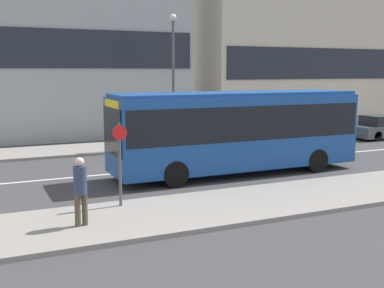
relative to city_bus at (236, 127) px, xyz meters
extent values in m
plane|color=#3A3A3D|center=(-3.28, 1.96, -1.90)|extent=(120.00, 120.00, 0.00)
cube|color=gray|center=(-3.28, -4.29, -1.83)|extent=(44.00, 3.50, 0.13)
cube|color=gray|center=(-3.28, 8.21, -1.83)|extent=(44.00, 3.50, 0.13)
cube|color=silver|center=(-3.28, 1.96, -1.89)|extent=(41.80, 0.16, 0.01)
cube|color=#1E232D|center=(-3.30, 11.43, 3.48)|extent=(12.81, 0.08, 2.20)
cube|color=beige|center=(14.70, 13.69, 6.56)|extent=(18.63, 4.45, 16.91)
cube|color=#1E232D|center=(14.70, 11.43, 2.75)|extent=(17.88, 0.08, 2.20)
cube|color=#194793|center=(0.01, 0.00, -0.16)|extent=(10.17, 2.54, 2.85)
cube|color=black|center=(0.01, 0.00, 0.27)|extent=(9.97, 2.57, 1.31)
cube|color=#194793|center=(0.01, 0.00, 1.33)|extent=(10.02, 2.34, 0.14)
cube|color=black|center=(-5.10, 0.00, 0.10)|extent=(0.05, 2.24, 1.71)
cube|color=yellow|center=(-5.10, 0.00, 1.05)|extent=(0.04, 1.78, 0.32)
cylinder|color=black|center=(-3.14, -1.16, -1.42)|extent=(0.96, 0.28, 0.96)
cylinder|color=black|center=(-3.14, 1.16, -1.42)|extent=(0.96, 0.28, 0.96)
cylinder|color=black|center=(3.16, -1.16, -1.42)|extent=(0.96, 0.28, 0.96)
cylinder|color=black|center=(3.16, 1.16, -1.42)|extent=(0.96, 0.28, 0.96)
cube|color=navy|center=(7.93, 5.53, -1.41)|extent=(4.39, 1.80, 0.68)
cube|color=#21262B|center=(7.80, 5.53, -0.78)|extent=(2.41, 1.59, 0.57)
cylinder|color=black|center=(9.29, 4.72, -1.60)|extent=(0.60, 0.18, 0.60)
cylinder|color=black|center=(9.29, 6.34, -1.60)|extent=(0.60, 0.18, 0.60)
cylinder|color=black|center=(6.57, 4.72, -1.60)|extent=(0.60, 0.18, 0.60)
cylinder|color=black|center=(6.57, 6.34, -1.60)|extent=(0.60, 0.18, 0.60)
cube|color=#4C5156|center=(13.40, 5.17, -1.41)|extent=(4.30, 1.85, 0.68)
cube|color=#21262B|center=(13.27, 5.17, -0.76)|extent=(2.37, 1.63, 0.61)
cylinder|color=black|center=(12.06, 4.34, -1.60)|extent=(0.60, 0.18, 0.60)
cylinder|color=black|center=(12.06, 6.01, -1.60)|extent=(0.60, 0.18, 0.60)
cylinder|color=#4C4233|center=(-7.28, -4.54, -1.35)|extent=(0.15, 0.15, 0.84)
cylinder|color=#4C4233|center=(-7.09, -4.49, -1.35)|extent=(0.15, 0.15, 0.84)
cylinder|color=#2D3856|center=(-7.19, -4.51, -0.56)|extent=(0.34, 0.34, 0.73)
sphere|color=beige|center=(-7.19, -4.51, -0.07)|extent=(0.24, 0.24, 0.24)
cylinder|color=#4C4C51|center=(-5.72, -3.11, -0.53)|extent=(0.09, 0.09, 2.48)
cylinder|color=red|center=(-5.72, -3.17, 0.44)|extent=(0.44, 0.03, 0.44)
cylinder|color=#4C4C51|center=(0.10, 6.90, 1.54)|extent=(0.14, 0.14, 6.62)
sphere|color=silver|center=(0.10, 6.90, 4.96)|extent=(0.36, 0.36, 0.36)
camera|label=1|loc=(-9.58, -16.73, 2.24)|focal=45.00mm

